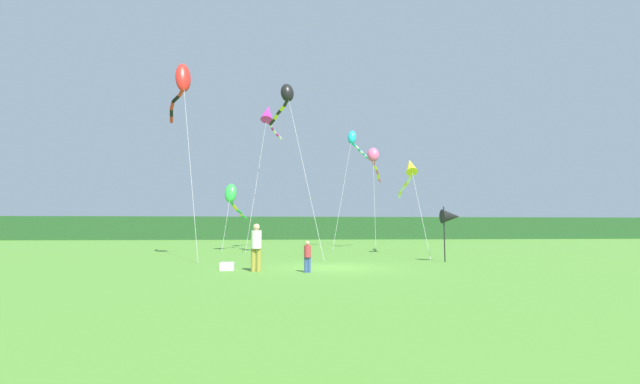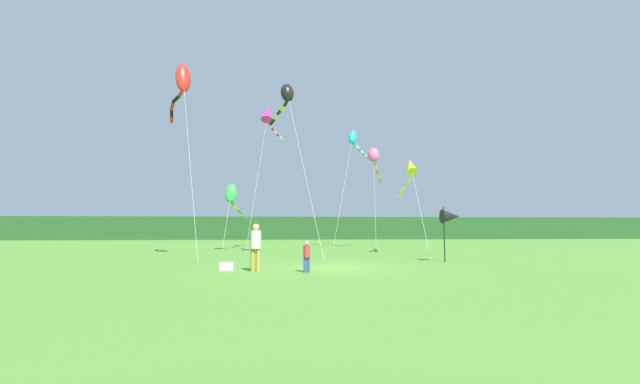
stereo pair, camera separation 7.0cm
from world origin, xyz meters
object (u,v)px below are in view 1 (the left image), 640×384
object	(u,v)px
banner_flag_pole	(451,217)
kite_green	(232,197)
kite_rainbow	(374,158)
kite_magenta	(268,115)
kite_cyan	(354,140)
kite_yellow	(409,172)
cooler_box	(227,266)
person_child	(307,255)
kite_black	(286,97)
person_adult	(256,245)
kite_red	(182,82)

from	to	relation	value
banner_flag_pole	kite_green	distance (m)	17.09
kite_rainbow	kite_magenta	xyz separation A→B (m)	(-8.66, -0.56, 3.23)
kite_cyan	kite_yellow	xyz separation A→B (m)	(1.79, -10.37, -4.22)
cooler_box	kite_cyan	size ratio (longest dim) A/B	0.05
person_child	kite_cyan	distance (m)	23.10
kite_black	kite_magenta	size ratio (longest dim) A/B	0.91
kite_green	person_adult	bearing A→B (deg)	-80.00
person_child	kite_black	xyz separation A→B (m)	(-0.77, 9.49, 9.08)
banner_flag_pole	person_adult	bearing A→B (deg)	-157.91
kite_black	kite_magenta	distance (m)	7.84
kite_red	kite_cyan	distance (m)	17.42
banner_flag_pole	kite_green	world-z (taller)	kite_green
banner_flag_pole	kite_magenta	xyz separation A→B (m)	(-9.49, 12.84, 8.43)
person_child	kite_yellow	size ratio (longest dim) A/B	0.13
cooler_box	kite_cyan	distance (m)	23.27
kite_cyan	kite_yellow	bearing A→B (deg)	-80.23
person_child	banner_flag_pole	size ratio (longest dim) A/B	0.43
person_child	kite_cyan	bearing A→B (deg)	75.38
kite_red	kite_yellow	xyz separation A→B (m)	(13.91, 2.13, -4.71)
kite_red	kite_green	bearing A→B (deg)	75.95
kite_black	kite_green	distance (m)	9.70
person_child	kite_magenta	xyz separation A→B (m)	(-2.11, 17.16, 9.99)
person_child	kite_cyan	xyz separation A→B (m)	(5.39, 20.65, 8.84)
person_adult	person_child	distance (m)	2.04
cooler_box	kite_yellow	xyz separation A→B (m)	(10.27, 9.19, 5.11)
person_child	cooler_box	world-z (taller)	person_child
person_child	kite_magenta	distance (m)	19.97
person_adult	kite_cyan	xyz separation A→B (m)	(7.33, 20.12, 8.47)
cooler_box	kite_black	size ratio (longest dim) A/B	0.05
person_adult	kite_black	world-z (taller)	kite_black
kite_green	kite_cyan	bearing A→B (deg)	23.53
kite_red	kite_magenta	xyz separation A→B (m)	(4.63, 9.00, 0.66)
kite_yellow	person_adult	bearing A→B (deg)	-133.05
kite_magenta	kite_cyan	world-z (taller)	kite_magenta
person_child	kite_rainbow	world-z (taller)	kite_rainbow
person_adult	kite_black	bearing A→B (deg)	82.59
kite_cyan	kite_yellow	size ratio (longest dim) A/B	1.15
person_child	person_adult	bearing A→B (deg)	164.59
person_adult	kite_red	xyz separation A→B (m)	(-4.80, 7.63, 8.96)
kite_green	kite_red	xyz separation A→B (m)	(-2.03, -8.10, 5.97)
kite_cyan	person_child	bearing A→B (deg)	-104.62
banner_flag_pole	kite_black	size ratio (longest dim) A/B	0.26
kite_red	person_child	bearing A→B (deg)	-50.47
person_child	kite_green	distance (m)	17.25
banner_flag_pole	kite_yellow	size ratio (longest dim) A/B	0.30
person_child	kite_black	world-z (taller)	kite_black
kite_black	kite_yellow	world-z (taller)	kite_black
kite_black	kite_rainbow	distance (m)	11.26
person_child	kite_cyan	size ratio (longest dim) A/B	0.11
banner_flag_pole	kite_rainbow	distance (m)	14.40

